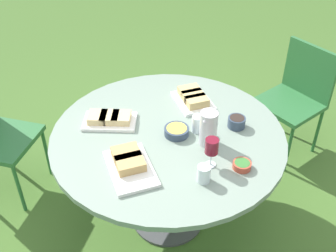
% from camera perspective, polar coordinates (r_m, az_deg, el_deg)
% --- Properties ---
extents(ground_plane, '(40.00, 40.00, 0.00)m').
position_cam_1_polar(ground_plane, '(3.03, 0.00, -12.35)').
color(ground_plane, '#446B2B').
extents(dining_table, '(1.40, 1.40, 0.76)m').
position_cam_1_polar(dining_table, '(2.56, 0.00, -2.77)').
color(dining_table, '#4C4C51').
rests_on(dining_table, ground_plane).
extents(chair_near_right, '(0.55, 0.56, 0.89)m').
position_cam_1_polar(chair_near_right, '(3.44, 17.07, 4.33)').
color(chair_near_right, '#2D6B38').
rests_on(chair_near_right, ground_plane).
extents(water_pitcher, '(0.11, 0.10, 0.21)m').
position_cam_1_polar(water_pitcher, '(2.38, 5.48, -0.29)').
color(water_pitcher, silver).
rests_on(water_pitcher, dining_table).
extents(wine_glass, '(0.07, 0.07, 0.18)m').
position_cam_1_polar(wine_glass, '(2.22, 5.94, -2.86)').
color(wine_glass, silver).
rests_on(wine_glass, dining_table).
extents(platter_bread_main, '(0.40, 0.42, 0.07)m').
position_cam_1_polar(platter_bread_main, '(2.27, -5.27, -5.06)').
color(platter_bread_main, white).
rests_on(platter_bread_main, dining_table).
extents(platter_charcuterie, '(0.34, 0.35, 0.07)m').
position_cam_1_polar(platter_charcuterie, '(2.75, 3.41, 3.80)').
color(platter_charcuterie, white).
rests_on(platter_charcuterie, dining_table).
extents(platter_sandwich_side, '(0.32, 0.37, 0.06)m').
position_cam_1_polar(platter_sandwich_side, '(2.59, -7.91, 0.93)').
color(platter_sandwich_side, white).
rests_on(platter_sandwich_side, dining_table).
extents(bowl_fries, '(0.15, 0.15, 0.05)m').
position_cam_1_polar(bowl_fries, '(2.48, 1.18, -0.66)').
color(bowl_fries, '#334256').
rests_on(bowl_fries, dining_table).
extents(bowl_salad, '(0.10, 0.10, 0.04)m').
position_cam_1_polar(bowl_salad, '(2.30, 9.99, -5.20)').
color(bowl_salad, '#B74733').
rests_on(bowl_salad, dining_table).
extents(bowl_olives, '(0.11, 0.11, 0.07)m').
position_cam_1_polar(bowl_olives, '(2.57, 9.28, 0.59)').
color(bowl_olives, '#334256').
rests_on(bowl_olives, dining_table).
extents(cup_water_near, '(0.07, 0.07, 0.11)m').
position_cam_1_polar(cup_water_near, '(2.50, 4.09, 0.31)').
color(cup_water_near, silver).
rests_on(cup_water_near, dining_table).
extents(cup_water_far, '(0.07, 0.07, 0.10)m').
position_cam_1_polar(cup_water_far, '(2.18, 4.87, -6.47)').
color(cup_water_far, silver).
rests_on(cup_water_far, dining_table).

